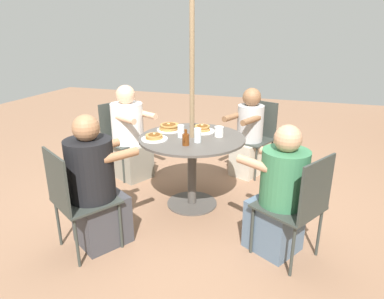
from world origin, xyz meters
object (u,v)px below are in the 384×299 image
patio_chair_south (121,134)px  pancake_plate_a (154,137)px  patio_chair_north (299,203)px  diner_west (96,189)px  coffee_cup (219,132)px  diner_north (279,197)px  patio_chair_west (75,196)px  pancake_plate_b (202,129)px  drinking_glass_b (198,135)px  patio_table (192,152)px  syrup_bottle (186,139)px  diner_south (130,137)px  drinking_glass_a (181,131)px  pancake_plate_c (169,128)px  diner_east (248,136)px  patio_chair_east (256,133)px

patio_chair_south → pancake_plate_a: 1.09m
patio_chair_north → diner_west: 1.62m
patio_chair_north → coffee_cup: patio_chair_north is taller
diner_north → patio_chair_west: diner_north is taller
pancake_plate_b → drinking_glass_b: drinking_glass_b is taller
patio_table → syrup_bottle: syrup_bottle is taller
diner_south → drinking_glass_a: size_ratio=9.26×
pancake_plate_c → diner_south: bearing=-115.4°
patio_chair_south → diner_south: size_ratio=0.79×
patio_chair_north → coffee_cup: size_ratio=8.96×
diner_north → patio_chair_south: size_ratio=1.22×
diner_east → pancake_plate_b: diner_east is taller
patio_chair_south → pancake_plate_b: patio_chair_south is taller
patio_chair_south → patio_chair_west: 1.65m
patio_chair_north → patio_chair_west: size_ratio=1.00×
diner_west → syrup_bottle: bearing=79.9°
pancake_plate_a → pancake_plate_c: bearing=176.2°
pancake_plate_c → patio_table: bearing=63.5°
diner_north → pancake_plate_c: bearing=90.9°
patio_chair_west → pancake_plate_a: bearing=101.5°
patio_chair_north → diner_east: bearing=52.5°
patio_chair_west → drinking_glass_b: 1.21m
patio_chair_west → pancake_plate_c: (-1.20, 0.33, 0.26)m
diner_north → diner_west: bearing=134.7°
pancake_plate_a → drinking_glass_b: 0.43m
diner_east → coffee_cup: (0.86, -0.17, 0.28)m
coffee_cup → drinking_glass_b: bearing=-32.2°
patio_chair_east → drinking_glass_b: size_ratio=6.64×
diner_east → coffee_cup: bearing=102.3°
patio_chair_west → syrup_bottle: size_ratio=5.92×
diner_west → pancake_plate_a: diner_west is taller
patio_chair_west → diner_east: bearing=93.6°
diner_east → drinking_glass_a: 1.16m
pancake_plate_c → drinking_glass_b: size_ratio=1.90×
diner_north → patio_chair_south: 2.27m
syrup_bottle → drinking_glass_a: (-0.22, -0.12, 0.00)m
diner_east → diner_south: size_ratio=0.96×
diner_east → drinking_glass_a: (1.00, -0.52, 0.29)m
diner_west → drinking_glass_a: bearing=94.1°
pancake_plate_b → syrup_bottle: bearing=-2.5°
diner_north → drinking_glass_b: 0.95m
pancake_plate_a → pancake_plate_b: bearing=137.4°
pancake_plate_a → pancake_plate_c: (-0.33, 0.02, 0.01)m
patio_chair_west → syrup_bottle: 1.07m
patio_table → syrup_bottle: (0.25, 0.02, 0.22)m
coffee_cup → pancake_plate_a: bearing=-63.4°
diner_south → pancake_plate_a: size_ratio=4.43×
drinking_glass_b → patio_chair_north: bearing=63.1°
pancake_plate_a → pancake_plate_b: size_ratio=1.00×
patio_chair_north → patio_chair_south: (-1.15, -2.16, 0.00)m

